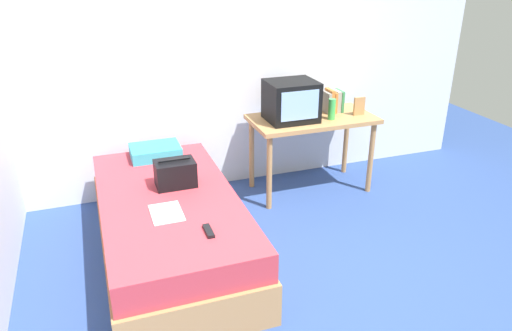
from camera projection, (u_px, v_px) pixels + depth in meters
The scene contains 12 objects.
ground_plane at pixel (317, 298), 3.29m from camera, with size 8.00×8.00×0.00m, color #2D4784.
wall_back at pixel (228, 52), 4.49m from camera, with size 5.20×0.10×2.60m, color silver.
bed at pixel (170, 227), 3.65m from camera, with size 1.00×2.00×0.52m.
desk at pixel (312, 127), 4.55m from camera, with size 1.16×0.60×0.74m.
tv at pixel (291, 101), 4.36m from camera, with size 0.44×0.39×0.36m.
water_bottle at pixel (332, 109), 4.41m from camera, with size 0.07×0.07×0.19m, color green.
book_row at pixel (332, 101), 4.63m from camera, with size 0.17×0.17×0.22m.
picture_frame at pixel (359, 106), 4.53m from camera, with size 0.11×0.02×0.17m, color #B27F4C.
pillow at pixel (155, 151), 4.20m from camera, with size 0.42×0.31×0.10m, color #33A8B7.
handbag at pixel (175, 173), 3.67m from camera, with size 0.30×0.20×0.22m.
magazine at pixel (166, 213), 3.31m from camera, with size 0.21×0.29×0.01m, color white.
remote_dark at pixel (209, 231), 3.08m from camera, with size 0.04×0.16×0.02m, color black.
Camera 1 is at (-1.28, -2.35, 2.15)m, focal length 33.99 mm.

